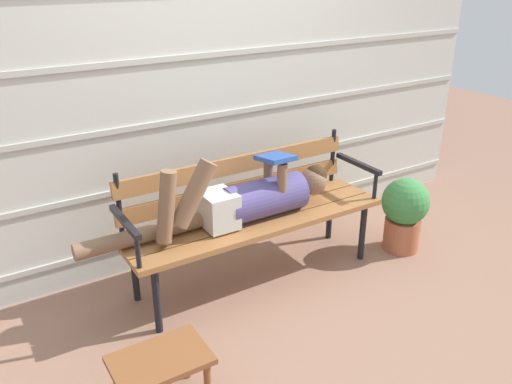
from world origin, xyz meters
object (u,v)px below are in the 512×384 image
at_px(potted_plant, 404,211).
at_px(park_bench, 250,208).
at_px(footstool, 161,366).
at_px(reclining_person, 246,199).

bearing_deg(potted_plant, park_bench, 165.11).
height_order(park_bench, potted_plant, park_bench).
relative_size(park_bench, footstool, 3.91).
distance_m(park_bench, reclining_person, 0.15).
relative_size(park_bench, reclining_person, 1.04).
bearing_deg(footstool, reclining_person, 38.91).
distance_m(reclining_person, potted_plant, 1.27).
relative_size(reclining_person, potted_plant, 3.03).
distance_m(footstool, potted_plant, 2.18).
height_order(reclining_person, footstool, reclining_person).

